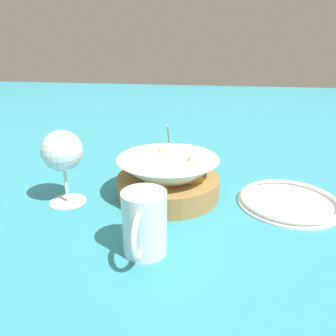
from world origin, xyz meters
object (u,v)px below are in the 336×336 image
sauce_cup (171,156)px  beer_mug (144,225)px  side_plate (289,201)px  wine_glass (62,153)px  food_basket (169,179)px

sauce_cup → beer_mug: (0.42, 0.02, 0.03)m
beer_mug → side_plate: bearing=128.6°
sauce_cup → wine_glass: wine_glass is taller
beer_mug → side_plate: size_ratio=0.53×
food_basket → wine_glass: bearing=-73.4°
sauce_cup → beer_mug: bearing=2.4°
food_basket → sauce_cup: size_ratio=1.87×
sauce_cup → beer_mug: sauce_cup is taller
sauce_cup → wine_glass: bearing=-34.6°
wine_glass → beer_mug: size_ratio=1.40×
sauce_cup → wine_glass: (0.27, -0.19, 0.09)m
sauce_cup → food_basket: bearing=6.8°
side_plate → food_basket: bearing=-90.3°
food_basket → side_plate: food_basket is taller
sauce_cup → side_plate: size_ratio=0.56×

